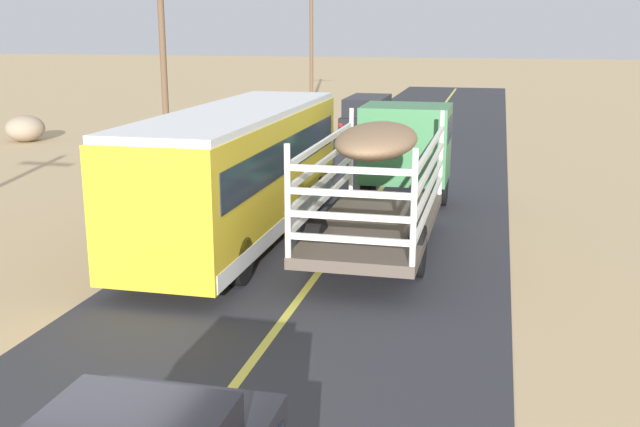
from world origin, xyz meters
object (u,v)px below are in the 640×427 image
at_px(power_pole_mid, 162,39).
at_px(boulder_near_shoulder, 25,128).
at_px(bus, 239,170).
at_px(livestock_truck, 396,156).
at_px(car_far, 368,115).
at_px(power_pole_far, 311,39).

height_order(power_pole_mid, boulder_near_shoulder, power_pole_mid).
bearing_deg(bus, livestock_truck, 37.11).
bearing_deg(boulder_near_shoulder, bus, -41.31).
relative_size(car_far, power_pole_far, 0.58).
relative_size(livestock_truck, power_pole_far, 1.23).
distance_m(livestock_truck, power_pole_far, 31.32).
distance_m(power_pole_mid, power_pole_far, 22.90).
bearing_deg(livestock_truck, boulder_near_shoulder, 150.34).
relative_size(bus, power_pole_far, 1.26).
bearing_deg(power_pole_mid, power_pole_far, 90.00).
bearing_deg(power_pole_far, bus, -79.12).
xyz_separation_m(bus, car_far, (0.11, 17.74, -0.66)).
xyz_separation_m(power_pole_mid, power_pole_far, (0.00, 22.90, -0.41)).
bearing_deg(power_pole_far, power_pole_mid, -90.00).
height_order(bus, power_pole_far, power_pole_far).
xyz_separation_m(bus, boulder_near_shoulder, (-14.86, 13.06, -1.14)).
height_order(livestock_truck, car_far, livestock_truck).
bearing_deg(power_pole_mid, livestock_truck, -35.04).
height_order(car_far, power_pole_far, power_pole_far).
xyz_separation_m(car_far, power_pole_mid, (-6.32, -8.33, 3.56)).
relative_size(livestock_truck, power_pole_mid, 1.11).
bearing_deg(livestock_truck, power_pole_mid, 144.96).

